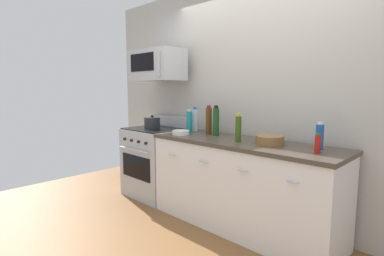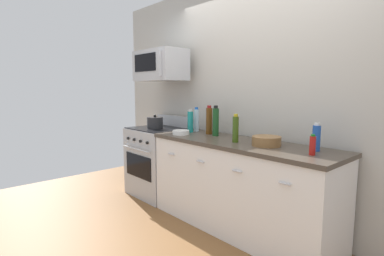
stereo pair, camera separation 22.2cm
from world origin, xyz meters
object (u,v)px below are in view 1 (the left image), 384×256
at_px(bottle_wine_green, 216,121).
at_px(bowl_white_ceramic, 181,132).
at_px(bottle_hot_sauce_red, 318,144).
at_px(bottle_soda_blue, 320,136).
at_px(stockpot, 152,123).
at_px(bottle_olive_oil, 239,129).
at_px(microwave, 157,65).
at_px(bowl_wooden_salad, 270,140).
at_px(bottle_sparkling_teal, 189,121).
at_px(bottle_water_clear, 195,120).
at_px(bottle_wine_amber, 209,120).
at_px(range_oven, 156,161).

distance_m(bottle_wine_green, bowl_white_ceramic, 0.43).
relative_size(bottle_wine_green, bottle_hot_sauce_red, 2.05).
relative_size(bottle_wine_green, bottle_soda_blue, 1.42).
relative_size(bowl_white_ceramic, stockpot, 0.92).
xyz_separation_m(bottle_olive_oil, stockpot, (-1.40, 0.02, -0.06)).
height_order(microwave, bowl_wooden_salad, microwave).
bearing_deg(stockpot, bottle_soda_blue, 4.54).
bearing_deg(bottle_sparkling_teal, bottle_olive_oil, -9.20).
bearing_deg(bottle_sparkling_teal, bottle_hot_sauce_red, -4.27).
distance_m(microwave, bottle_olive_oil, 1.57).
height_order(bottle_water_clear, bottle_soda_blue, bottle_water_clear).
relative_size(bottle_wine_amber, bowl_white_ceramic, 1.72).
height_order(bottle_sparkling_teal, bowl_white_ceramic, bottle_sparkling_teal).
xyz_separation_m(microwave, bottle_water_clear, (0.57, 0.13, -0.69)).
distance_m(microwave, bottle_water_clear, 0.90).
height_order(bottle_sparkling_teal, bowl_wooden_salad, bottle_sparkling_teal).
height_order(bottle_wine_green, bottle_sparkling_teal, bottle_wine_green).
distance_m(microwave, bottle_sparkling_teal, 0.91).
relative_size(microwave, bowl_white_ceramic, 3.82).
xyz_separation_m(bottle_soda_blue, bottle_olive_oil, (-0.72, -0.18, 0.02)).
distance_m(bottle_hot_sauce_red, bottle_soda_blue, 0.18).
distance_m(bottle_hot_sauce_red, bowl_wooden_salad, 0.48).
bearing_deg(bottle_wine_green, bottle_hot_sauce_red, -6.72).
height_order(bottle_water_clear, bowl_white_ceramic, bottle_water_clear).
relative_size(bottle_soda_blue, stockpot, 1.14).
height_order(bottle_wine_amber, bottle_sparkling_teal, bottle_wine_amber).
bearing_deg(stockpot, microwave, 89.87).
height_order(bottle_olive_oil, bowl_wooden_salad, bottle_olive_oil).
bearing_deg(range_oven, bowl_wooden_salad, 0.20).
xyz_separation_m(bottle_hot_sauce_red, bottle_soda_blue, (-0.05, 0.17, 0.03)).
distance_m(bottle_sparkling_teal, bottle_soda_blue, 1.55).
bearing_deg(bottle_water_clear, microwave, -167.05).
xyz_separation_m(bottle_water_clear, bottle_sparkling_teal, (0.01, -0.11, -0.01)).
relative_size(bottle_hot_sauce_red, bottle_sparkling_teal, 0.60).
height_order(bottle_soda_blue, stockpot, bottle_soda_blue).
distance_m(bottle_wine_amber, bottle_sparkling_teal, 0.27).
bearing_deg(bowl_wooden_salad, bottle_hot_sauce_red, -7.38).
xyz_separation_m(microwave, bottle_olive_oil, (1.40, -0.11, -0.70)).
relative_size(bottle_wine_amber, bowl_wooden_salad, 1.26).
distance_m(range_oven, microwave, 1.28).
xyz_separation_m(microwave, stockpot, (-0.00, -0.10, -0.75)).
xyz_separation_m(bowl_white_ceramic, stockpot, (-0.65, 0.09, 0.05)).
bearing_deg(bottle_sparkling_teal, range_oven, -173.66).
bearing_deg(bottle_water_clear, bottle_wine_green, -12.19).
relative_size(bottle_water_clear, bottle_sparkling_teal, 1.08).
bearing_deg(bottle_soda_blue, microwave, -178.10).
xyz_separation_m(range_oven, bottle_hot_sauce_red, (2.18, -0.06, 0.53)).
bearing_deg(bottle_wine_amber, bottle_hot_sauce_red, -7.49).
bearing_deg(microwave, bottle_water_clear, 12.95).
height_order(bottle_wine_green, stockpot, bottle_wine_green).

